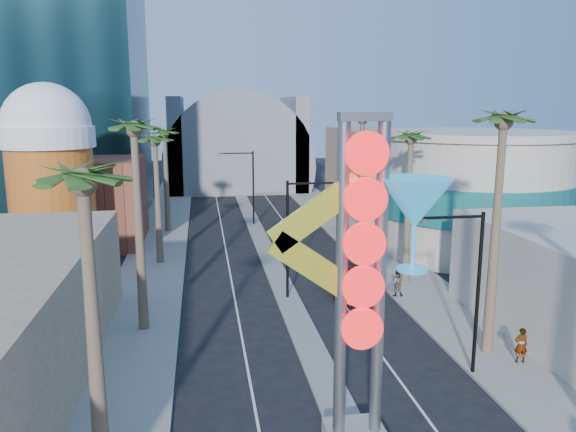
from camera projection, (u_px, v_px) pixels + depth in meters
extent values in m
cube|color=gray|center=(159.00, 248.00, 50.75)|extent=(5.00, 100.00, 0.15)
cube|color=gray|center=(362.00, 240.00, 53.61)|extent=(5.00, 100.00, 0.15)
cube|color=gray|center=(260.00, 237.00, 55.09)|extent=(1.60, 84.00, 0.15)
cube|color=brown|center=(87.00, 202.00, 51.91)|extent=(10.00, 10.00, 8.00)
cube|color=#8C7B5A|center=(385.00, 172.00, 66.24)|extent=(10.00, 20.00, 10.00)
cylinder|color=#BD4E19|center=(53.00, 207.00, 43.82)|extent=(6.40, 6.40, 10.00)
cylinder|color=white|center=(47.00, 137.00, 42.77)|extent=(7.00, 7.00, 1.60)
sphere|color=white|center=(47.00, 126.00, 42.61)|extent=(6.60, 6.60, 6.60)
cylinder|color=#BBAF9E|center=(473.00, 196.00, 49.09)|extent=(16.00, 16.00, 10.00)
cylinder|color=teal|center=(473.00, 196.00, 49.09)|extent=(16.60, 16.60, 3.00)
cylinder|color=#BBAF9E|center=(477.00, 135.00, 48.06)|extent=(16.60, 16.60, 0.60)
cylinder|color=slate|center=(237.00, 163.00, 87.28)|extent=(22.00, 16.00, 22.00)
cube|color=slate|center=(177.00, 144.00, 85.34)|extent=(2.00, 16.00, 14.00)
cube|color=slate|center=(294.00, 143.00, 88.06)|extent=(2.00, 16.00, 14.00)
cylinder|color=slate|center=(341.00, 286.00, 19.81)|extent=(0.44, 0.44, 12.00)
cylinder|color=slate|center=(379.00, 284.00, 20.02)|extent=(0.44, 0.44, 12.00)
cube|color=slate|center=(365.00, 117.00, 18.77)|extent=(1.80, 0.50, 0.30)
cylinder|color=red|center=(367.00, 153.00, 18.66)|extent=(1.50, 0.25, 1.50)
cylinder|color=red|center=(366.00, 199.00, 18.96)|extent=(1.50, 0.25, 1.50)
cylinder|color=red|center=(364.00, 244.00, 19.26)|extent=(1.50, 0.25, 1.50)
cylinder|color=red|center=(363.00, 287.00, 19.56)|extent=(1.50, 0.25, 1.50)
cylinder|color=red|center=(362.00, 329.00, 19.86)|extent=(1.50, 0.25, 1.50)
cube|color=yellow|center=(317.00, 212.00, 19.15)|extent=(3.47, 0.25, 2.80)
cube|color=yellow|center=(316.00, 268.00, 19.54)|extent=(3.47, 0.25, 2.80)
cone|color=#2292C5|center=(415.00, 203.00, 19.64)|extent=(2.60, 2.60, 1.80)
cylinder|color=#2292C5|center=(413.00, 248.00, 19.95)|extent=(0.16, 0.16, 1.60)
cylinder|color=#2292C5|center=(412.00, 269.00, 20.10)|extent=(1.10, 1.10, 0.12)
cylinder|color=black|center=(287.00, 241.00, 36.88)|extent=(0.18, 0.18, 8.00)
cube|color=black|center=(315.00, 183.00, 36.41)|extent=(3.60, 0.12, 0.12)
cube|color=slate|center=(339.00, 184.00, 36.67)|extent=(0.60, 0.25, 0.18)
cylinder|color=black|center=(253.00, 189.00, 60.14)|extent=(0.18, 0.18, 8.00)
cube|color=black|center=(236.00, 153.00, 59.13)|extent=(3.60, 0.12, 0.12)
cube|color=slate|center=(221.00, 154.00, 58.91)|extent=(0.60, 0.25, 0.18)
cylinder|color=black|center=(478.00, 295.00, 26.33)|extent=(0.18, 0.18, 8.00)
cube|color=black|center=(450.00, 217.00, 25.35)|extent=(3.24, 0.12, 0.12)
cube|color=slate|center=(419.00, 220.00, 25.15)|extent=(0.60, 0.25, 0.18)
cylinder|color=brown|center=(94.00, 346.00, 17.83)|extent=(0.40, 0.40, 10.50)
sphere|color=#254918|center=(83.00, 182.00, 16.81)|extent=(2.40, 2.40, 2.40)
cylinder|color=brown|center=(139.00, 233.00, 31.30)|extent=(0.40, 0.40, 11.50)
sphere|color=#254918|center=(134.00, 129.00, 30.19)|extent=(2.40, 2.40, 2.40)
cylinder|color=brown|center=(158.00, 204.00, 45.02)|extent=(0.40, 0.40, 10.00)
sphere|color=#254918|center=(155.00, 141.00, 44.05)|extent=(2.40, 2.40, 2.40)
cylinder|color=brown|center=(166.00, 184.00, 56.65)|extent=(0.40, 0.40, 10.00)
sphere|color=#254918|center=(164.00, 134.00, 55.68)|extent=(2.40, 2.40, 2.40)
cylinder|color=brown|center=(495.00, 243.00, 28.15)|extent=(0.40, 0.40, 12.00)
sphere|color=#254918|center=(504.00, 122.00, 26.99)|extent=(2.40, 2.40, 2.40)
cylinder|color=brown|center=(408.00, 213.00, 39.93)|extent=(0.40, 0.40, 10.50)
sphere|color=#254918|center=(411.00, 139.00, 38.91)|extent=(2.40, 2.40, 2.40)
cylinder|color=brown|center=(361.00, 183.00, 51.46)|extent=(0.40, 0.40, 11.50)
sphere|color=#254918|center=(363.00, 120.00, 50.35)|extent=(2.40, 2.40, 2.40)
imported|color=#A3100C|center=(350.00, 281.00, 38.72)|extent=(3.24, 6.15, 1.65)
imported|color=gray|center=(521.00, 345.00, 27.87)|extent=(0.72, 0.53, 1.82)
imported|color=gray|center=(397.00, 283.00, 37.68)|extent=(0.95, 0.79, 1.77)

